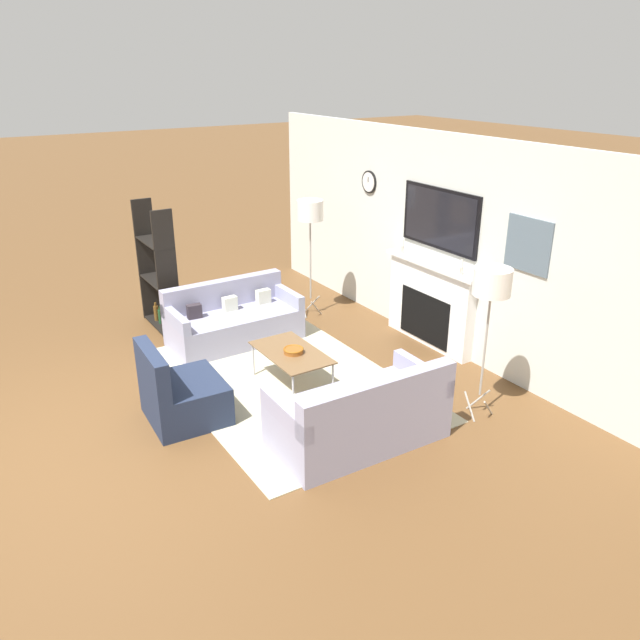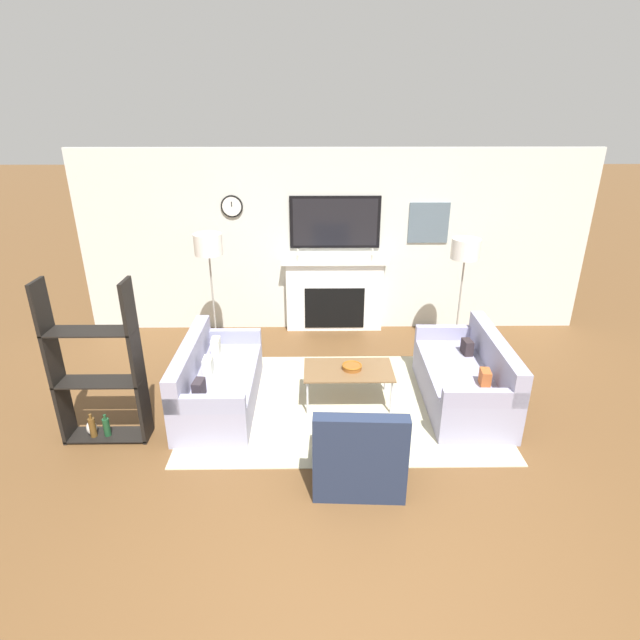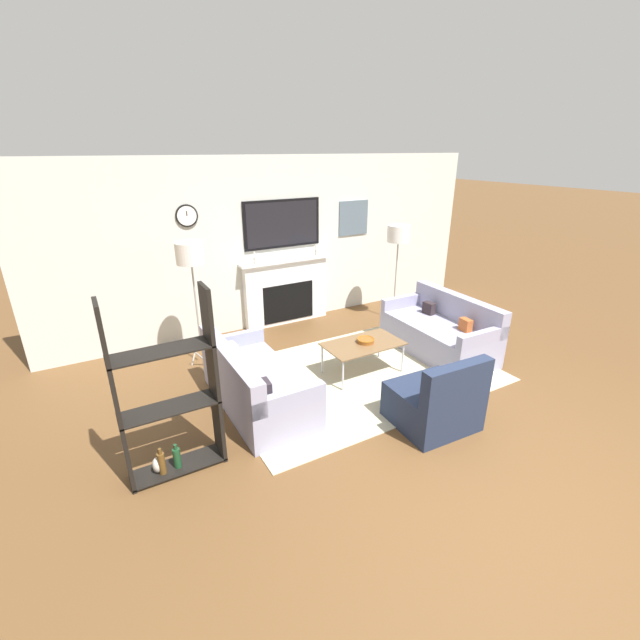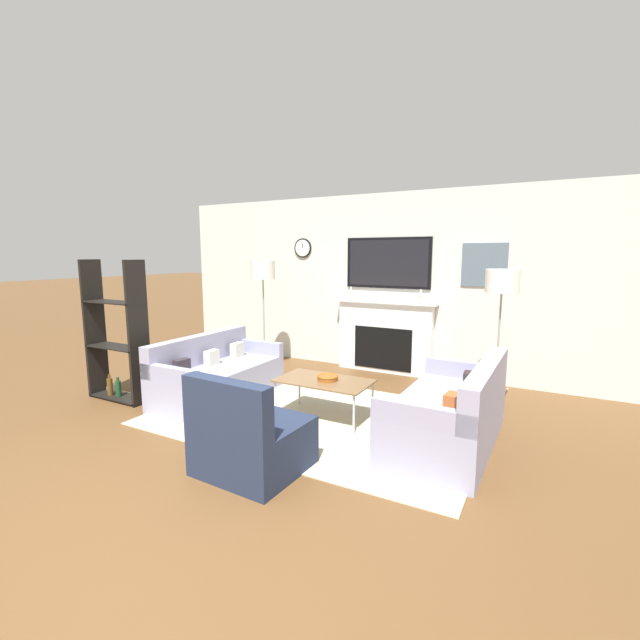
% 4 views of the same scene
% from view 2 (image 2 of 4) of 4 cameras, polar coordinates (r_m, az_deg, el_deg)
% --- Properties ---
extents(ground_plane, '(60.00, 60.00, 0.00)m').
position_cam_2_polar(ground_plane, '(4.20, 4.19, -26.28)').
color(ground_plane, brown).
extents(fireplace_wall, '(7.53, 0.28, 2.70)m').
position_cam_2_polar(fireplace_wall, '(7.52, 1.71, 7.94)').
color(fireplace_wall, silver).
rests_on(fireplace_wall, ground_plane).
extents(area_rug, '(3.49, 2.34, 0.01)m').
position_cam_2_polar(area_rug, '(5.94, 2.42, -9.39)').
color(area_rug, '#B7B194').
rests_on(area_rug, ground_plane).
extents(couch_left, '(0.81, 1.70, 0.78)m').
position_cam_2_polar(couch_left, '(5.90, -11.78, -7.06)').
color(couch_left, '#9291AC').
rests_on(couch_left, ground_plane).
extents(couch_right, '(0.88, 1.69, 0.82)m').
position_cam_2_polar(couch_right, '(6.04, 16.33, -6.62)').
color(couch_right, '#9291AC').
rests_on(couch_right, ground_plane).
extents(armchair, '(0.84, 0.80, 0.85)m').
position_cam_2_polar(armchair, '(4.72, 4.42, -15.05)').
color(armchair, '#202940').
rests_on(armchair, ground_plane).
extents(coffee_table, '(1.02, 0.59, 0.44)m').
position_cam_2_polar(coffee_table, '(5.76, 3.26, -5.90)').
color(coffee_table, brown).
rests_on(coffee_table, ground_plane).
extents(decorative_bowl, '(0.23, 0.23, 0.06)m').
position_cam_2_polar(decorative_bowl, '(5.73, 3.68, -5.34)').
color(decorative_bowl, brown).
rests_on(decorative_bowl, coffee_table).
extents(floor_lamp_left, '(0.37, 0.37, 1.71)m').
position_cam_2_polar(floor_lamp_left, '(6.73, -12.65, 8.21)').
color(floor_lamp_left, '#9E998E').
rests_on(floor_lamp_left, ground_plane).
extents(floor_lamp_right, '(0.38, 0.38, 1.63)m').
position_cam_2_polar(floor_lamp_right, '(6.90, 16.30, 7.62)').
color(floor_lamp_right, '#9E998E').
rests_on(floor_lamp_right, ground_plane).
extents(shelf_unit, '(0.86, 0.28, 1.73)m').
position_cam_2_polar(shelf_unit, '(5.45, -24.16, -5.60)').
color(shelf_unit, black).
rests_on(shelf_unit, ground_plane).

